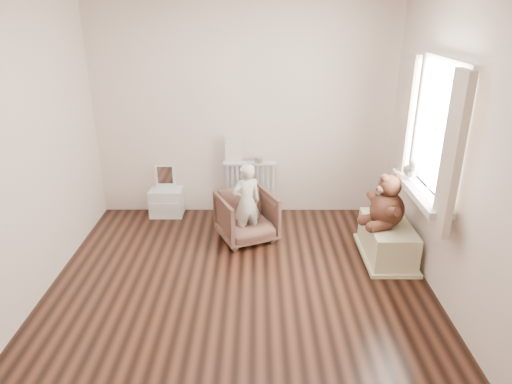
{
  "coord_description": "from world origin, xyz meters",
  "views": [
    {
      "loc": [
        0.16,
        -3.6,
        2.46
      ],
      "look_at": [
        0.15,
        0.45,
        0.8
      ],
      "focal_mm": 32.0,
      "sensor_mm": 36.0,
      "label": 1
    }
  ],
  "objects_px": {
    "armchair": "(247,217)",
    "teddy_bear": "(388,200)",
    "toy_vanity": "(166,195)",
    "plush_cat": "(411,168)",
    "radiator": "(250,185)",
    "child": "(246,203)",
    "toy_bench": "(387,239)"
  },
  "relations": [
    {
      "from": "radiator",
      "to": "child",
      "type": "xyz_separation_m",
      "value": [
        -0.03,
        -0.73,
        0.08
      ]
    },
    {
      "from": "child",
      "to": "toy_bench",
      "type": "height_order",
      "value": "child"
    },
    {
      "from": "teddy_bear",
      "to": "plush_cat",
      "type": "distance_m",
      "value": 0.38
    },
    {
      "from": "toy_vanity",
      "to": "plush_cat",
      "type": "height_order",
      "value": "plush_cat"
    },
    {
      "from": "radiator",
      "to": "toy_bench",
      "type": "relative_size",
      "value": 0.84
    },
    {
      "from": "radiator",
      "to": "toy_bench",
      "type": "xyz_separation_m",
      "value": [
        1.45,
        -1.07,
        -0.19
      ]
    },
    {
      "from": "plush_cat",
      "to": "toy_bench",
      "type": "bearing_deg",
      "value": -176.93
    },
    {
      "from": "child",
      "to": "armchair",
      "type": "bearing_deg",
      "value": -113.74
    },
    {
      "from": "radiator",
      "to": "toy_vanity",
      "type": "xyz_separation_m",
      "value": [
        -1.05,
        -0.03,
        -0.11
      ]
    },
    {
      "from": "child",
      "to": "toy_bench",
      "type": "distance_m",
      "value": 1.54
    },
    {
      "from": "teddy_bear",
      "to": "plush_cat",
      "type": "height_order",
      "value": "plush_cat"
    },
    {
      "from": "radiator",
      "to": "teddy_bear",
      "type": "height_order",
      "value": "teddy_bear"
    },
    {
      "from": "child",
      "to": "toy_bench",
      "type": "bearing_deg",
      "value": 143.4
    },
    {
      "from": "armchair",
      "to": "plush_cat",
      "type": "bearing_deg",
      "value": -38.27
    },
    {
      "from": "radiator",
      "to": "plush_cat",
      "type": "height_order",
      "value": "plush_cat"
    },
    {
      "from": "child",
      "to": "teddy_bear",
      "type": "distance_m",
      "value": 1.49
    },
    {
      "from": "toy_vanity",
      "to": "armchair",
      "type": "bearing_deg",
      "value": -32.42
    },
    {
      "from": "plush_cat",
      "to": "radiator",
      "type": "bearing_deg",
      "value": 161.35
    },
    {
      "from": "armchair",
      "to": "toy_bench",
      "type": "bearing_deg",
      "value": -38.43
    },
    {
      "from": "toy_vanity",
      "to": "armchair",
      "type": "xyz_separation_m",
      "value": [
        1.02,
        -0.65,
        -0.0
      ]
    },
    {
      "from": "armchair",
      "to": "teddy_bear",
      "type": "relative_size",
      "value": 1.09
    },
    {
      "from": "radiator",
      "to": "toy_vanity",
      "type": "bearing_deg",
      "value": -178.36
    },
    {
      "from": "radiator",
      "to": "plush_cat",
      "type": "relative_size",
      "value": 2.95
    },
    {
      "from": "radiator",
      "to": "child",
      "type": "bearing_deg",
      "value": -92.03
    },
    {
      "from": "armchair",
      "to": "toy_vanity",
      "type": "bearing_deg",
      "value": 123.85
    },
    {
      "from": "radiator",
      "to": "armchair",
      "type": "xyz_separation_m",
      "value": [
        -0.03,
        -0.68,
        -0.12
      ]
    },
    {
      "from": "toy_vanity",
      "to": "teddy_bear",
      "type": "relative_size",
      "value": 1.15
    },
    {
      "from": "toy_vanity",
      "to": "teddy_bear",
      "type": "bearing_deg",
      "value": -23.85
    },
    {
      "from": "radiator",
      "to": "plush_cat",
      "type": "distance_m",
      "value": 2.03
    },
    {
      "from": "plush_cat",
      "to": "teddy_bear",
      "type": "bearing_deg",
      "value": -160.15
    },
    {
      "from": "toy_vanity",
      "to": "armchair",
      "type": "relative_size",
      "value": 1.05
    },
    {
      "from": "armchair",
      "to": "teddy_bear",
      "type": "xyz_separation_m",
      "value": [
        1.42,
        -0.43,
        0.4
      ]
    }
  ]
}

